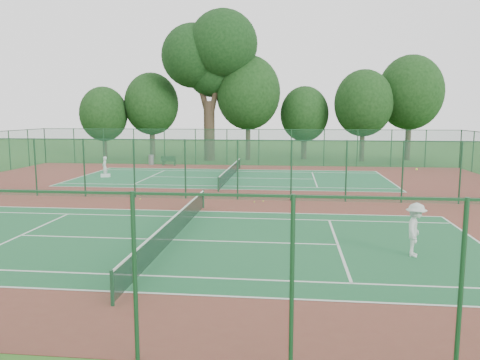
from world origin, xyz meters
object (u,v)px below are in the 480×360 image
object	(u,v)px
player_far	(105,167)
bench	(169,161)
player_near	(416,230)
trash_bin	(151,160)
big_tree	(210,55)
kit_bag	(106,176)

from	to	relation	value
player_far	bench	bearing A→B (deg)	156.86
player_near	bench	xyz separation A→B (m)	(-15.99, 27.24, -0.50)
player_near	trash_bin	world-z (taller)	player_near
player_near	big_tree	bearing A→B (deg)	39.27
kit_bag	big_tree	world-z (taller)	big_tree
player_far	big_tree	xyz separation A→B (m)	(6.00, 14.23, 10.17)
bench	big_tree	world-z (taller)	big_tree
trash_bin	player_far	bearing A→B (deg)	-96.21
big_tree	bench	bearing A→B (deg)	-119.12
player_near	bench	bearing A→B (deg)	48.34
trash_bin	kit_bag	bearing A→B (deg)	-95.60
player_near	trash_bin	bearing A→B (deg)	50.69
big_tree	kit_bag	bearing A→B (deg)	-112.43
kit_bag	trash_bin	bearing A→B (deg)	66.83
player_far	trash_bin	size ratio (longest dim) A/B	1.68
player_near	trash_bin	xyz separation A→B (m)	(-17.86, 27.75, -0.48)
trash_bin	bench	world-z (taller)	trash_bin
kit_bag	bench	bearing A→B (deg)	54.72
player_near	bench	distance (m)	31.59
player_near	kit_bag	xyz separation A→B (m)	(-18.76, 18.54, -0.82)
player_far	bench	xyz separation A→B (m)	(2.86, 8.59, -0.36)
player_near	player_far	distance (m)	26.52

